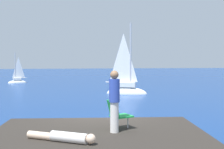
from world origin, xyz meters
TOP-DOWN VIEW (x-y plane):
  - ground_plane at (0.00, 0.00)m, footprint 160.00×160.00m
  - boulder_seaward at (0.85, -0.96)m, footprint 0.99×0.84m
  - boulder_inland at (-0.43, -0.39)m, footprint 1.13×1.18m
  - sailboat_near at (3.72, 12.39)m, footprint 3.50×2.30m
  - sailboat_far at (-6.87, 25.18)m, footprint 2.22×1.23m
  - person_sunbather at (-1.26, -3.54)m, footprint 1.59×1.01m
  - person_standing at (0.04, -2.88)m, footprint 0.28×0.28m
  - beach_chair at (0.19, -2.56)m, footprint 0.72×0.65m

SIDE VIEW (x-z plane):
  - ground_plane at x=0.00m, z-range 0.00..0.00m
  - boulder_seaward at x=0.85m, z-range -0.32..0.32m
  - boulder_inland at x=-0.43m, z-range -0.31..0.31m
  - sailboat_far at x=-6.87m, z-range -1.79..2.23m
  - sailboat_near at x=3.72m, z-range -2.82..3.51m
  - person_sunbather at x=-1.26m, z-range 0.87..1.12m
  - beach_chair at x=0.19m, z-range 0.92..1.72m
  - person_standing at x=0.04m, z-range 0.94..2.56m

